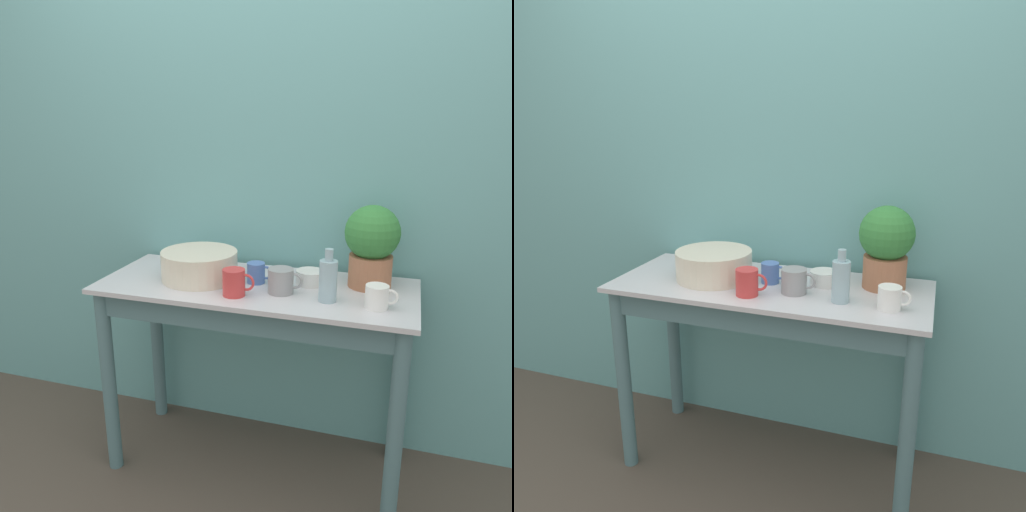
% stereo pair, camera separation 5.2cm
% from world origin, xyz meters
% --- Properties ---
extents(ground_plane, '(12.00, 12.00, 0.00)m').
position_xyz_m(ground_plane, '(0.00, 0.00, 0.00)').
color(ground_plane, '#4C4238').
extents(wall_back, '(6.00, 0.05, 2.40)m').
position_xyz_m(wall_back, '(0.00, 0.58, 1.20)').
color(wall_back, '#609E9E').
rests_on(wall_back, ground_plane).
extents(counter_table, '(1.28, 0.53, 0.85)m').
position_xyz_m(counter_table, '(0.00, 0.24, 0.66)').
color(counter_table, slate).
rests_on(counter_table, ground_plane).
extents(potted_plant, '(0.22, 0.22, 0.33)m').
position_xyz_m(potted_plant, '(0.44, 0.38, 1.03)').
color(potted_plant, '#A36647').
rests_on(potted_plant, counter_table).
extents(bowl_wash_large, '(0.32, 0.32, 0.12)m').
position_xyz_m(bowl_wash_large, '(-0.25, 0.26, 0.91)').
color(bowl_wash_large, beige).
rests_on(bowl_wash_large, counter_table).
extents(bottle_tall, '(0.07, 0.07, 0.20)m').
position_xyz_m(bottle_tall, '(0.31, 0.17, 0.94)').
color(bottle_tall, '#93B2BC').
rests_on(bottle_tall, counter_table).
extents(mug_grey, '(0.14, 0.10, 0.10)m').
position_xyz_m(mug_grey, '(0.12, 0.20, 0.90)').
color(mug_grey, gray).
rests_on(mug_grey, counter_table).
extents(mug_blue, '(0.11, 0.07, 0.08)m').
position_xyz_m(mug_blue, '(-0.00, 0.28, 0.90)').
color(mug_blue, '#4C70B7').
rests_on(mug_blue, counter_table).
extents(mug_white, '(0.12, 0.08, 0.09)m').
position_xyz_m(mug_white, '(0.49, 0.15, 0.90)').
color(mug_white, white).
rests_on(mug_white, counter_table).
extents(mug_red, '(0.13, 0.09, 0.10)m').
position_xyz_m(mug_red, '(-0.04, 0.12, 0.91)').
color(mug_red, '#C63838').
rests_on(mug_red, counter_table).
extents(bowl_small_enamel_white, '(0.11, 0.11, 0.06)m').
position_xyz_m(bowl_small_enamel_white, '(0.21, 0.33, 0.88)').
color(bowl_small_enamel_white, silver).
rests_on(bowl_small_enamel_white, counter_table).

